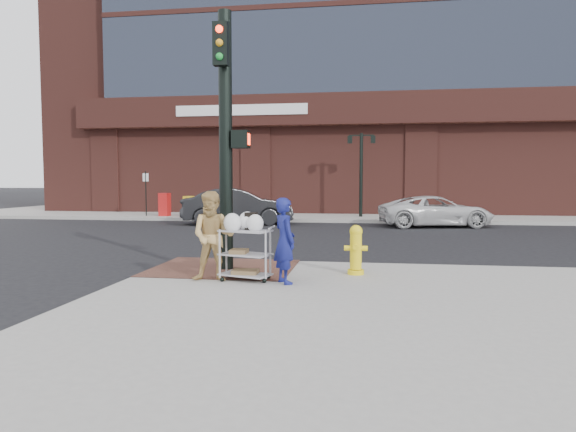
% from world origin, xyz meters
% --- Properties ---
extents(ground, '(220.00, 220.00, 0.00)m').
position_xyz_m(ground, '(0.00, 0.00, 0.00)').
color(ground, black).
rests_on(ground, ground).
extents(sidewalk_far, '(65.00, 36.00, 0.15)m').
position_xyz_m(sidewalk_far, '(12.50, 32.00, 0.07)').
color(sidewalk_far, gray).
rests_on(sidewalk_far, ground).
extents(brick_curb_ramp, '(2.80, 2.40, 0.01)m').
position_xyz_m(brick_curb_ramp, '(-0.60, 0.90, 0.16)').
color(brick_curb_ramp, brown).
rests_on(brick_curb_ramp, sidewalk_near).
extents(bank_building, '(42.00, 26.00, 28.00)m').
position_xyz_m(bank_building, '(5.00, 31.00, 14.15)').
color(bank_building, '#5C2B24').
rests_on(bank_building, sidewalk_far).
extents(lamp_post, '(1.32, 0.22, 4.00)m').
position_xyz_m(lamp_post, '(2.00, 16.00, 2.62)').
color(lamp_post, black).
rests_on(lamp_post, sidewalk_far).
extents(parking_sign, '(0.05, 0.05, 2.20)m').
position_xyz_m(parking_sign, '(-8.50, 15.00, 1.25)').
color(parking_sign, black).
rests_on(parking_sign, sidewalk_far).
extents(traffic_signal_pole, '(0.61, 0.51, 5.00)m').
position_xyz_m(traffic_signal_pole, '(-0.48, 0.77, 2.83)').
color(traffic_signal_pole, black).
rests_on(traffic_signal_pole, sidewalk_near).
extents(woman_blue, '(0.59, 0.64, 1.47)m').
position_xyz_m(woman_blue, '(0.85, -0.41, 0.88)').
color(woman_blue, navy).
rests_on(woman_blue, sidewalk_near).
extents(pedestrian_tan, '(0.82, 0.67, 1.57)m').
position_xyz_m(pedestrian_tan, '(-0.41, -0.40, 0.93)').
color(pedestrian_tan, tan).
rests_on(pedestrian_tan, sidewalk_near).
extents(sedan_dark, '(4.98, 2.65, 1.56)m').
position_xyz_m(sedan_dark, '(-3.24, 12.56, 0.78)').
color(sedan_dark, black).
rests_on(sedan_dark, ground).
extents(minivan_white, '(4.88, 2.96, 1.27)m').
position_xyz_m(minivan_white, '(5.08, 12.69, 0.63)').
color(minivan_white, silver).
rests_on(minivan_white, ground).
extents(utility_cart, '(0.97, 0.72, 1.20)m').
position_xyz_m(utility_cart, '(0.13, -0.26, 0.69)').
color(utility_cart, '#A9A9AE').
rests_on(utility_cart, sidewalk_near).
extents(fire_hydrant, '(0.44, 0.31, 0.93)m').
position_xyz_m(fire_hydrant, '(2.04, 0.62, 0.62)').
color(fire_hydrant, yellow).
rests_on(fire_hydrant, sidewalk_near).
extents(newsbox_red, '(0.52, 0.48, 1.13)m').
position_xyz_m(newsbox_red, '(-7.56, 15.04, 0.71)').
color(newsbox_red, red).
rests_on(newsbox_red, sidewalk_far).
extents(newsbox_yellow, '(0.53, 0.50, 0.99)m').
position_xyz_m(newsbox_yellow, '(-6.30, 14.96, 0.64)').
color(newsbox_yellow, yellow).
rests_on(newsbox_yellow, sidewalk_far).
extents(newsbox_blue, '(0.46, 0.43, 0.89)m').
position_xyz_m(newsbox_blue, '(-6.09, 14.76, 0.60)').
color(newsbox_blue, '#1A4DAF').
rests_on(newsbox_blue, sidewalk_far).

